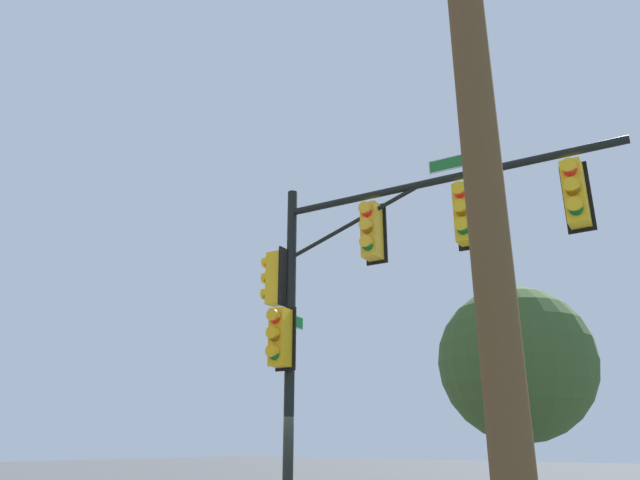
% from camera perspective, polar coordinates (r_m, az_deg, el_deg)
% --- Properties ---
extents(signal_pole_assembly, '(7.04, 1.61, 7.11)m').
position_cam_1_polar(signal_pole_assembly, '(10.99, 4.70, -3.19)').
color(signal_pole_assembly, black).
rests_on(signal_pole_assembly, ground_plane).
extents(utility_pole, '(1.80, 0.29, 8.39)m').
position_cam_1_polar(utility_pole, '(4.66, 15.20, 10.76)').
color(utility_pole, brown).
rests_on(utility_pole, ground_plane).
extents(tree_mid, '(3.65, 3.65, 5.66)m').
position_cam_1_polar(tree_mid, '(14.90, 18.62, -11.36)').
color(tree_mid, brown).
rests_on(tree_mid, ground_plane).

